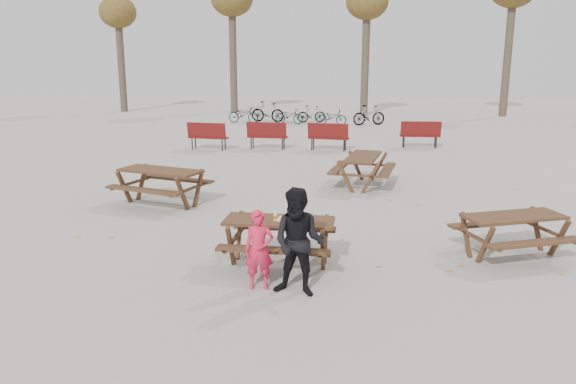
# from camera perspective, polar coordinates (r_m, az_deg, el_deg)

# --- Properties ---
(ground) EXTENTS (80.00, 80.00, 0.00)m
(ground) POSITION_cam_1_polar(r_m,az_deg,el_deg) (9.47, -0.89, -7.30)
(ground) COLOR gray
(ground) RESTS_ON ground
(main_picnic_table) EXTENTS (1.80, 1.45, 0.78)m
(main_picnic_table) POSITION_cam_1_polar(r_m,az_deg,el_deg) (9.28, -0.90, -3.92)
(main_picnic_table) COLOR #391E15
(main_picnic_table) RESTS_ON ground
(food_tray) EXTENTS (0.18, 0.11, 0.03)m
(food_tray) POSITION_cam_1_polar(r_m,az_deg,el_deg) (9.16, -0.54, -2.82)
(food_tray) COLOR white
(food_tray) RESTS_ON main_picnic_table
(bread_roll) EXTENTS (0.14, 0.06, 0.05)m
(bread_roll) POSITION_cam_1_polar(r_m,az_deg,el_deg) (9.14, -0.54, -2.56)
(bread_roll) COLOR tan
(bread_roll) RESTS_ON food_tray
(soda_bottle) EXTENTS (0.07, 0.07, 0.17)m
(soda_bottle) POSITION_cam_1_polar(r_m,az_deg,el_deg) (9.14, -1.31, -2.49)
(soda_bottle) COLOR silver
(soda_bottle) RESTS_ON main_picnic_table
(child) EXTENTS (0.48, 0.36, 1.20)m
(child) POSITION_cam_1_polar(r_m,az_deg,el_deg) (8.34, -2.96, -5.89)
(child) COLOR red
(child) RESTS_ON ground
(adult) EXTENTS (0.85, 0.71, 1.59)m
(adult) POSITION_cam_1_polar(r_m,az_deg,el_deg) (8.04, 1.10, -5.15)
(adult) COLOR black
(adult) RESTS_ON ground
(picnic_table_east) EXTENTS (2.13, 1.95, 0.74)m
(picnic_table_east) POSITION_cam_1_polar(r_m,az_deg,el_deg) (10.45, 21.82, -4.15)
(picnic_table_east) COLOR #391E15
(picnic_table_east) RESTS_ON ground
(picnic_table_north) EXTENTS (2.29, 2.03, 0.84)m
(picnic_table_north) POSITION_cam_1_polar(r_m,az_deg,el_deg) (13.40, -12.75, 0.50)
(picnic_table_north) COLOR #391E15
(picnic_table_north) RESTS_ON ground
(picnic_table_far) EXTENTS (1.80, 2.11, 0.82)m
(picnic_table_far) POSITION_cam_1_polar(r_m,az_deg,el_deg) (15.09, 7.60, 2.14)
(picnic_table_far) COLOR #391E15
(picnic_table_far) RESTS_ON ground
(park_bench_row) EXTENTS (9.41, 2.24, 1.03)m
(park_bench_row) POSITION_cam_1_polar(r_m,az_deg,el_deg) (21.04, 1.91, 5.77)
(park_bench_row) COLOR maroon
(park_bench_row) RESTS_ON ground
(bicycle_row) EXTENTS (8.22, 1.73, 1.07)m
(bicycle_row) POSITION_cam_1_polar(r_m,az_deg,el_deg) (29.28, 1.10, 7.88)
(bicycle_row) COLOR black
(bicycle_row) RESTS_ON ground
(tree_row) EXTENTS (32.17, 3.52, 8.26)m
(tree_row) POSITION_cam_1_polar(r_m,az_deg,el_deg) (34.01, 7.87, 18.22)
(tree_row) COLOR #382B21
(tree_row) RESTS_ON ground
(fallen_leaves) EXTENTS (11.00, 11.00, 0.01)m
(fallen_leaves) POSITION_cam_1_polar(r_m,az_deg,el_deg) (11.77, 3.48, -3.10)
(fallen_leaves) COLOR #B7792C
(fallen_leaves) RESTS_ON ground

